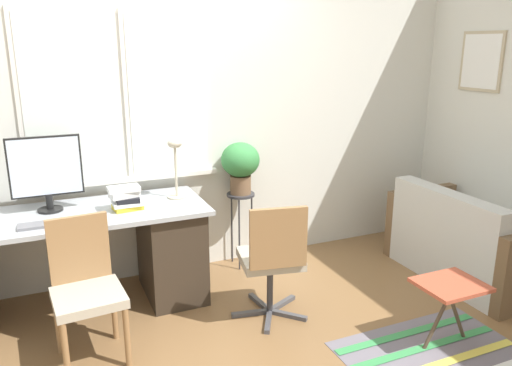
# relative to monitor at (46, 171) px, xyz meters

# --- Properties ---
(ground_plane) EXTENTS (14.00, 14.00, 0.00)m
(ground_plane) POSITION_rel_monitor_xyz_m (0.80, -0.46, -1.01)
(ground_plane) COLOR brown
(wall_back_with_window) EXTENTS (9.00, 0.12, 2.70)m
(wall_back_with_window) POSITION_rel_monitor_xyz_m (0.80, 0.32, 0.34)
(wall_back_with_window) COLOR silver
(wall_back_with_window) RESTS_ON ground_plane
(wall_right_with_picture) EXTENTS (0.08, 9.00, 2.70)m
(wall_right_with_picture) POSITION_rel_monitor_xyz_m (3.53, -0.46, 0.34)
(wall_right_with_picture) COLOR silver
(wall_right_with_picture) RESTS_ON ground_plane
(desk) EXTENTS (1.91, 0.70, 0.73)m
(desk) POSITION_rel_monitor_xyz_m (0.08, -0.11, -0.62)
(desk) COLOR #9EA3A8
(desk) RESTS_ON ground_plane
(monitor) EXTENTS (0.46, 0.17, 0.52)m
(monitor) POSITION_rel_monitor_xyz_m (0.00, 0.00, 0.00)
(monitor) COLOR black
(monitor) RESTS_ON desk
(keyboard) EXTENTS (0.38, 0.11, 0.02)m
(keyboard) POSITION_rel_monitor_xyz_m (-0.01, -0.30, -0.27)
(keyboard) COLOR slate
(keyboard) RESTS_ON desk
(mouse) EXTENTS (0.04, 0.06, 0.03)m
(mouse) POSITION_rel_monitor_xyz_m (0.25, -0.31, -0.27)
(mouse) COLOR slate
(mouse) RESTS_ON desk
(desk_lamp) EXTENTS (0.14, 0.14, 0.44)m
(desk_lamp) POSITION_rel_monitor_xyz_m (0.88, -0.05, 0.02)
(desk_lamp) COLOR #BCB299
(desk_lamp) RESTS_ON desk
(book_stack) EXTENTS (0.23, 0.17, 0.16)m
(book_stack) POSITION_rel_monitor_xyz_m (0.49, -0.18, -0.20)
(book_stack) COLOR yellow
(book_stack) RESTS_ON desk
(desk_chair_wooden) EXTENTS (0.42, 0.43, 0.85)m
(desk_chair_wooden) POSITION_rel_monitor_xyz_m (0.14, -0.69, -0.56)
(desk_chair_wooden) COLOR olive
(desk_chair_wooden) RESTS_ON ground_plane
(office_chair_swivel) EXTENTS (0.53, 0.53, 0.85)m
(office_chair_swivel) POSITION_rel_monitor_xyz_m (1.33, -0.75, -0.57)
(office_chair_swivel) COLOR #47474C
(office_chair_swivel) RESTS_ON ground_plane
(couch_loveseat) EXTENTS (0.71, 1.26, 0.74)m
(couch_loveseat) POSITION_rel_monitor_xyz_m (3.05, -0.79, -0.75)
(couch_loveseat) COLOR beige
(couch_loveseat) RESTS_ON ground_plane
(plant_stand) EXTENTS (0.23, 0.23, 0.64)m
(plant_stand) POSITION_rel_monitor_xyz_m (1.46, 0.15, -0.47)
(plant_stand) COLOR #333338
(plant_stand) RESTS_ON ground_plane
(potted_plant) EXTENTS (0.32, 0.32, 0.43)m
(potted_plant) POSITION_rel_monitor_xyz_m (1.46, 0.15, -0.12)
(potted_plant) COLOR brown
(potted_plant) RESTS_ON plant_stand
(floor_rug_striped) EXTENTS (1.11, 0.76, 0.01)m
(floor_rug_striped) POSITION_rel_monitor_xyz_m (2.06, -1.54, -1.01)
(floor_rug_striped) COLOR slate
(floor_rug_striped) RESTS_ON ground_plane
(folding_stool) EXTENTS (0.39, 0.33, 0.43)m
(folding_stool) POSITION_rel_monitor_xyz_m (2.21, -1.47, -0.64)
(folding_stool) COLOR #B24C33
(folding_stool) RESTS_ON ground_plane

